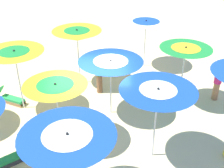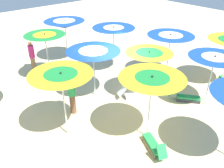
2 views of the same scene
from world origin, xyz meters
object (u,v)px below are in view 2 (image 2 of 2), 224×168
beach_umbrella_6 (61,80)px  beach_umbrella_10 (45,38)px  beachgoer_1 (72,93)px  beach_ball (90,55)px  beach_umbrella_7 (93,55)px  lounger_3 (154,145)px  beach_umbrella_11 (65,24)px  beach_umbrella_5 (170,39)px  beachgoer_0 (32,56)px  beach_umbrella_3 (152,82)px  lounger_4 (186,97)px  beach_umbrella_4 (149,56)px  lounger_2 (133,93)px  beach_umbrella_8 (114,30)px  beach_umbrella_1 (214,61)px

beach_umbrella_6 → beach_umbrella_10: size_ratio=1.04×
beachgoer_1 → beach_ball: beachgoer_1 is taller
beach_umbrella_7 → lounger_3: size_ratio=1.76×
beach_umbrella_11 → beachgoer_1: beach_umbrella_11 is taller
beach_umbrella_6 → beach_umbrella_11: beach_umbrella_6 is taller
beach_umbrella_5 → beach_umbrella_7: 4.05m
beachgoer_1 → beachgoer_0: bearing=143.0°
beach_umbrella_3 → beach_umbrella_10: (6.08, 0.52, -0.05)m
lounger_3 → beach_umbrella_6: bearing=57.5°
lounger_4 → beachgoer_0: beachgoer_0 is taller
lounger_4 → beach_ball: (6.58, 0.39, -0.05)m
beach_umbrella_10 → lounger_4: 6.94m
beachgoer_0 → beachgoer_1: bearing=-118.3°
beachgoer_0 → beach_umbrella_4: bearing=-88.2°
lounger_2 → beach_umbrella_7: bearing=155.4°
beach_umbrella_4 → beachgoer_1: beach_umbrella_4 is taller
beach_umbrella_7 → beach_umbrella_11: size_ratio=0.95×
beach_umbrella_4 → beachgoer_0: beach_umbrella_4 is taller
beach_umbrella_8 → lounger_2: (-2.59, 1.12, -2.02)m
beach_umbrella_10 → beachgoer_1: (-3.20, 0.68, -1.21)m
beach_umbrella_7 → beachgoer_1: (-0.50, 1.46, -1.02)m
beach_umbrella_6 → beachgoer_1: (0.93, -0.85, -1.26)m
lounger_3 → beach_ball: (7.59, -2.91, -0.05)m
beach_umbrella_1 → beach_umbrella_3: size_ratio=0.92×
beach_umbrella_10 → beach_ball: bearing=-73.5°
beach_umbrella_5 → beachgoer_1: beach_umbrella_5 is taller
beach_umbrella_4 → beach_umbrella_3: bearing=133.3°
beach_umbrella_4 → lounger_3: (-2.36, 2.22, -1.76)m
beach_umbrella_7 → beach_umbrella_3: bearing=175.6°
beachgoer_0 → beach_umbrella_3: bearing=-107.0°
beach_umbrella_4 → beachgoer_1: bearing=70.3°
lounger_2 → beachgoer_0: beachgoer_0 is taller
beachgoer_1 → beach_umbrella_6: bearing=-73.4°
beach_umbrella_1 → lounger_4: beach_umbrella_1 is taller
beach_umbrella_1 → beach_umbrella_4: beach_umbrella_1 is taller
lounger_2 → lounger_4: (-1.71, -1.57, -0.01)m
beach_umbrella_4 → beach_umbrella_11: (5.81, 0.47, 0.16)m
beach_umbrella_3 → lounger_2: size_ratio=1.91×
beach_umbrella_5 → beach_umbrella_6: beach_umbrella_6 is taller
beach_umbrella_1 → lounger_3: bearing=95.2°
beachgoer_0 → lounger_4: bearing=-85.1°
beach_umbrella_8 → beach_umbrella_11: 3.08m
beachgoer_0 → beachgoer_1: size_ratio=0.91×
beachgoer_0 → beach_umbrella_11: bearing=-21.9°
beach_umbrella_4 → lounger_3: beach_umbrella_4 is taller
beach_umbrella_8 → beachgoer_1: beach_umbrella_8 is taller
beach_umbrella_7 → beachgoer_0: beach_umbrella_7 is taller
beach_umbrella_1 → beach_umbrella_11: beach_umbrella_11 is taller
beach_umbrella_1 → beach_ball: 7.53m
lounger_2 → beach_umbrella_3: bearing=-100.3°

